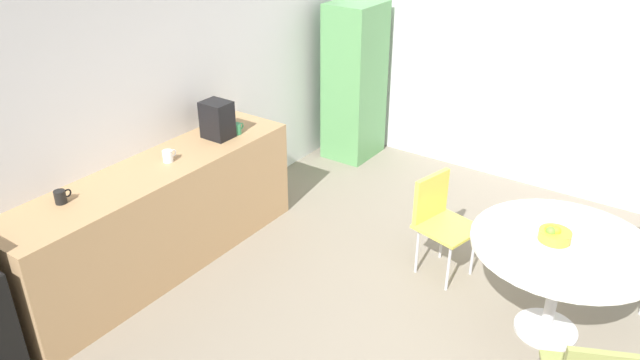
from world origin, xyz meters
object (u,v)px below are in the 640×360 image
(locker_cabinet, at_px, (355,82))
(mug_green, at_px, (237,129))
(fruit_bowl, at_px, (554,234))
(coffee_maker, at_px, (217,120))
(round_table, at_px, (561,258))
(chair_yellow, at_px, (439,214))
(mug_white, at_px, (168,156))
(mug_red, at_px, (61,197))

(locker_cabinet, distance_m, mug_green, 1.90)
(fruit_bowl, bearing_deg, coffee_maker, 95.27)
(locker_cabinet, xyz_separation_m, round_table, (-1.79, -2.77, -0.23))
(round_table, relative_size, chair_yellow, 1.47)
(fruit_bowl, bearing_deg, mug_white, 106.81)
(locker_cabinet, height_order, round_table, locker_cabinet)
(coffee_maker, bearing_deg, mug_red, 176.36)
(locker_cabinet, xyz_separation_m, mug_white, (-2.63, 0.09, 0.09))
(coffee_maker, bearing_deg, chair_yellow, -74.89)
(mug_red, xyz_separation_m, coffee_maker, (1.47, -0.09, 0.11))
(coffee_maker, bearing_deg, mug_green, -28.61)
(round_table, bearing_deg, chair_yellow, 76.17)
(mug_green, bearing_deg, mug_white, 174.71)
(round_table, height_order, chair_yellow, chair_yellow)
(fruit_bowl, height_order, mug_red, mug_red)
(mug_green, bearing_deg, mug_red, 173.83)
(locker_cabinet, distance_m, coffee_maker, 2.06)
(fruit_bowl, bearing_deg, mug_red, 120.85)
(mug_white, distance_m, coffee_maker, 0.59)
(chair_yellow, bearing_deg, mug_white, 120.37)
(locker_cabinet, relative_size, round_table, 1.41)
(mug_green, distance_m, mug_red, 1.62)
(chair_yellow, bearing_deg, round_table, -103.83)
(mug_green, relative_size, mug_red, 1.00)
(mug_white, xyz_separation_m, mug_green, (0.73, -0.07, 0.00))
(mug_white, height_order, mug_red, same)
(locker_cabinet, height_order, mug_white, locker_cabinet)
(mug_white, xyz_separation_m, coffee_maker, (0.58, 0.01, 0.11))
(locker_cabinet, xyz_separation_m, mug_red, (-3.51, 0.19, 0.09))
(chair_yellow, distance_m, mug_white, 2.19)
(locker_cabinet, relative_size, mug_green, 13.37)
(coffee_maker, bearing_deg, locker_cabinet, -2.80)
(mug_white, relative_size, mug_red, 1.00)
(round_table, relative_size, fruit_bowl, 5.74)
(mug_white, bearing_deg, coffee_maker, 1.33)
(fruit_bowl, distance_m, coffee_maker, 2.82)
(locker_cabinet, distance_m, mug_red, 3.52)
(fruit_bowl, bearing_deg, round_table, -89.35)
(round_table, height_order, mug_green, mug_green)
(round_table, distance_m, fruit_bowl, 0.18)
(mug_red, bearing_deg, mug_green, -6.17)
(mug_white, distance_m, mug_green, 0.73)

